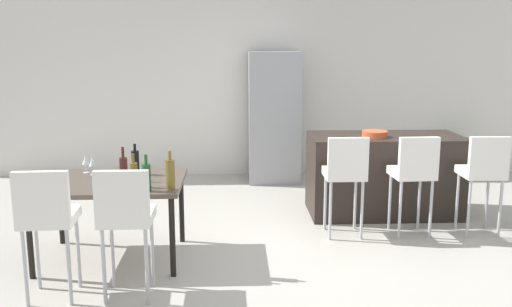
% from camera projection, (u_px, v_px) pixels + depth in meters
% --- Properties ---
extents(ground_plane, '(10.00, 10.00, 0.00)m').
position_uv_depth(ground_plane, '(332.00, 238.00, 5.73)').
color(ground_plane, '#ADA89E').
extents(back_wall, '(10.00, 0.12, 2.90)m').
position_uv_depth(back_wall, '(301.00, 78.00, 8.33)').
color(back_wall, silver).
rests_on(back_wall, ground_plane).
extents(kitchen_island, '(1.72, 0.82, 0.92)m').
position_uv_depth(kitchen_island, '(384.00, 175.00, 6.49)').
color(kitchen_island, black).
rests_on(kitchen_island, ground_plane).
extents(bar_chair_left, '(0.40, 0.40, 1.05)m').
position_uv_depth(bar_chair_left, '(345.00, 170.00, 5.64)').
color(bar_chair_left, white).
rests_on(bar_chair_left, ground_plane).
extents(bar_chair_middle, '(0.42, 0.42, 1.05)m').
position_uv_depth(bar_chair_middle, '(414.00, 170.00, 5.67)').
color(bar_chair_middle, white).
rests_on(bar_chair_middle, ground_plane).
extents(bar_chair_right, '(0.41, 0.41, 1.05)m').
position_uv_depth(bar_chair_right, '(484.00, 169.00, 5.70)').
color(bar_chair_right, white).
rests_on(bar_chair_right, ground_plane).
extents(dining_table, '(1.31, 0.97, 0.74)m').
position_uv_depth(dining_table, '(110.00, 188.00, 5.06)').
color(dining_table, '#4C4238').
rests_on(dining_table, ground_plane).
extents(dining_chair_near, '(0.42, 0.42, 1.05)m').
position_uv_depth(dining_chair_near, '(47.00, 214.00, 4.22)').
color(dining_chair_near, white).
rests_on(dining_chair_near, ground_plane).
extents(dining_chair_far, '(0.40, 0.40, 1.05)m').
position_uv_depth(dining_chair_far, '(125.00, 213.00, 4.24)').
color(dining_chair_far, white).
rests_on(dining_chair_far, ground_plane).
extents(wine_bottle_right, '(0.07, 0.07, 0.29)m').
position_uv_depth(wine_bottle_right, '(135.00, 162.00, 5.26)').
color(wine_bottle_right, black).
rests_on(wine_bottle_right, dining_table).
extents(wine_bottle_middle, '(0.07, 0.07, 0.31)m').
position_uv_depth(wine_bottle_middle, '(124.00, 169.00, 5.01)').
color(wine_bottle_middle, '#471E19').
rests_on(wine_bottle_middle, dining_table).
extents(wine_bottle_corner, '(0.07, 0.07, 0.31)m').
position_uv_depth(wine_bottle_corner, '(147.00, 177.00, 4.66)').
color(wine_bottle_corner, '#194723').
rests_on(wine_bottle_corner, dining_table).
extents(wine_bottle_left, '(0.07, 0.07, 0.29)m').
position_uv_depth(wine_bottle_left, '(134.00, 174.00, 4.80)').
color(wine_bottle_left, brown).
rests_on(wine_bottle_left, dining_table).
extents(wine_bottle_far, '(0.08, 0.08, 0.34)m').
position_uv_depth(wine_bottle_far, '(170.00, 174.00, 4.71)').
color(wine_bottle_far, brown).
rests_on(wine_bottle_far, dining_table).
extents(wine_glass_near, '(0.07, 0.07, 0.17)m').
position_uv_depth(wine_glass_near, '(86.00, 160.00, 5.33)').
color(wine_glass_near, silver).
rests_on(wine_glass_near, dining_table).
extents(wine_glass_end, '(0.07, 0.07, 0.17)m').
position_uv_depth(wine_glass_end, '(92.00, 162.00, 5.25)').
color(wine_glass_end, silver).
rests_on(wine_glass_end, dining_table).
extents(refrigerator, '(0.72, 0.68, 1.84)m').
position_uv_depth(refrigerator, '(274.00, 117.00, 7.98)').
color(refrigerator, '#939699').
rests_on(refrigerator, ground_plane).
extents(fruit_bowl, '(0.29, 0.29, 0.07)m').
position_uv_depth(fruit_bowl, '(375.00, 134.00, 6.28)').
color(fruit_bowl, '#C6512D').
rests_on(fruit_bowl, kitchen_island).
extents(potted_plant, '(0.42, 0.42, 0.62)m').
position_uv_depth(potted_plant, '(462.00, 154.00, 8.19)').
color(potted_plant, '#996B4C').
rests_on(potted_plant, ground_plane).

